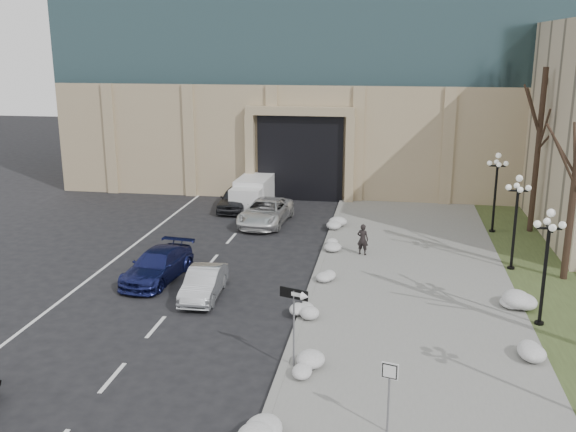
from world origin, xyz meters
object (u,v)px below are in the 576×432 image
object	(u,v)px
car_e	(236,199)
lamppost_c	(516,210)
pedestrian	(363,239)
box_truck	(255,191)
car_b	(204,283)
car_d	(266,212)
one_way_sign	(298,304)
lamppost_b	(547,252)
keep_sign	(389,383)
car_c	(157,265)
lamppost_d	(496,182)

from	to	relation	value
car_e	lamppost_c	size ratio (longest dim) A/B	0.94
pedestrian	box_truck	world-z (taller)	box_truck
car_b	lamppost_c	xyz separation A→B (m)	(13.81, 5.72, 2.42)
car_e	lamppost_c	world-z (taller)	lamppost_c
car_d	box_truck	distance (m)	5.08
car_d	box_truck	size ratio (longest dim) A/B	0.91
car_e	box_truck	bearing A→B (deg)	60.88
car_d	one_way_sign	xyz separation A→B (m)	(4.66, -17.83, 1.64)
lamppost_c	lamppost_b	bearing A→B (deg)	-90.00
car_d	car_e	bearing A→B (deg)	134.63
car_e	one_way_sign	size ratio (longest dim) A/B	1.53
car_e	car_d	bearing A→B (deg)	-49.44
box_truck	lamppost_b	world-z (taller)	lamppost_b
keep_sign	lamppost_c	bearing A→B (deg)	83.92
car_c	car_d	xyz separation A→B (m)	(3.10, 10.33, 0.05)
car_c	lamppost_c	bearing A→B (deg)	20.38
car_e	car_c	bearing A→B (deg)	-91.91
one_way_sign	keep_sign	distance (m)	4.53
box_truck	car_c	bearing A→B (deg)	-93.70
pedestrian	car_d	bearing A→B (deg)	-26.70
lamppost_c	car_e	bearing A→B (deg)	149.67
lamppost_b	one_way_sign	bearing A→B (deg)	-150.38
keep_sign	lamppost_b	size ratio (longest dim) A/B	0.47
one_way_sign	car_c	bearing A→B (deg)	155.37
keep_sign	one_way_sign	bearing A→B (deg)	147.82
car_d	lamppost_c	xyz separation A→B (m)	(13.46, -6.33, 2.31)
pedestrian	lamppost_c	distance (m)	7.64
box_truck	keep_sign	bearing A→B (deg)	-68.53
car_b	box_truck	xyz separation A→B (m)	(-1.38, 16.82, 0.27)
car_d	lamppost_b	bearing A→B (deg)	-39.59
car_c	car_b	bearing A→B (deg)	-25.26
car_b	lamppost_b	distance (m)	14.04
car_e	keep_sign	size ratio (longest dim) A/B	1.99
one_way_sign	lamppost_d	world-z (taller)	lamppost_d
car_d	lamppost_b	xyz separation A→B (m)	(13.46, -12.83, 2.31)
pedestrian	lamppost_b	distance (m)	10.64
one_way_sign	lamppost_b	bearing A→B (deg)	49.01
pedestrian	one_way_sign	size ratio (longest dim) A/B	0.56
pedestrian	box_truck	bearing A→B (deg)	-37.79
car_c	keep_sign	size ratio (longest dim) A/B	2.18
car_d	keep_sign	xyz separation A→B (m)	(7.69, -21.12, 0.89)
lamppost_b	lamppost_d	size ratio (longest dim) A/B	1.00
car_e	box_truck	xyz separation A→B (m)	(0.93, 1.67, 0.16)
lamppost_b	keep_sign	bearing A→B (deg)	-124.84
car_b	keep_sign	world-z (taller)	keep_sign
lamppost_c	lamppost_d	world-z (taller)	same
keep_sign	lamppost_c	distance (m)	15.94
pedestrian	one_way_sign	world-z (taller)	one_way_sign
box_truck	car_e	bearing A→B (deg)	-117.59
keep_sign	pedestrian	bearing A→B (deg)	110.69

